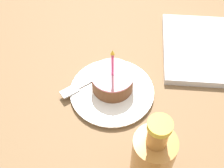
% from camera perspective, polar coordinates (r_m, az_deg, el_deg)
% --- Properties ---
extents(ground_plane, '(2.40, 2.40, 0.04)m').
position_cam_1_polar(ground_plane, '(0.79, 0.94, -3.95)').
color(ground_plane, brown).
rests_on(ground_plane, ground).
extents(plate, '(0.21, 0.21, 0.01)m').
position_cam_1_polar(plate, '(0.78, 0.00, -1.38)').
color(plate, white).
rests_on(plate, ground_plane).
extents(cake_slice, '(0.11, 0.11, 0.13)m').
position_cam_1_polar(cake_slice, '(0.76, 0.10, 0.66)').
color(cake_slice, brown).
rests_on(cake_slice, plate).
extents(fork, '(0.13, 0.16, 0.00)m').
position_cam_1_polar(fork, '(0.79, -4.18, 0.55)').
color(fork, '#B2B2B7').
rests_on(fork, plate).
extents(bottle, '(0.08, 0.08, 0.23)m').
position_cam_1_polar(bottle, '(0.60, 7.22, -13.85)').
color(bottle, '#B27233').
rests_on(bottle, ground_plane).
extents(marble_board, '(0.26, 0.20, 0.02)m').
position_cam_1_polar(marble_board, '(0.91, 15.60, 6.25)').
color(marble_board, silver).
rests_on(marble_board, ground_plane).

